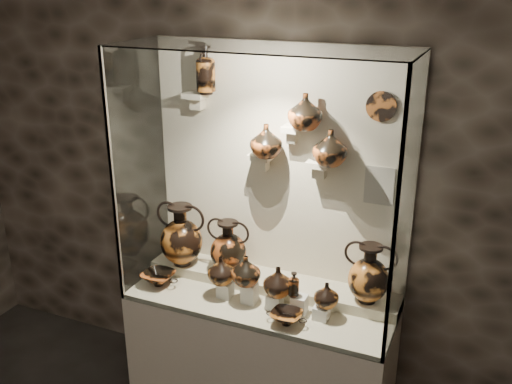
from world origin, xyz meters
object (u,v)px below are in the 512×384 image
Objects in this scene: jug_e at (327,295)px; kylix_left at (159,277)px; jug_c at (278,281)px; lekythos_small at (294,283)px; ovoid_vase_c at (330,148)px; kylix_right at (287,317)px; lekythos_tall at (206,68)px; amphora_left at (181,235)px; amphora_right at (369,273)px; jug_b at (246,270)px; jug_a at (221,270)px; ovoid_vase_b at (305,111)px; ovoid_vase_a at (266,141)px; amphora_mid at (228,247)px.

kylix_left is (-1.13, -0.06, -0.10)m from jug_e.
lekythos_small is at bearing 13.07° from jug_c.
jug_c is at bearing -126.18° from ovoid_vase_c.
lekythos_small is at bearing 14.21° from kylix_left.
lekythos_tall reaches higher than kylix_right.
kylix_left is (-0.06, -0.21, -0.23)m from amphora_left.
ovoid_vase_c is (-0.29, 0.05, 0.74)m from amphora_right.
jug_b is at bearing -29.29° from amphora_left.
jug_a is at bearing -153.42° from jug_c.
ovoid_vase_b is at bearing -172.68° from ovoid_vase_c.
lekythos_tall is 1.54× the size of ovoid_vase_b.
ovoid_vase_c reaches higher than ovoid_vase_a.
amphora_left reaches higher than lekythos_small.
ovoid_vase_a reaches higher than amphora_left.
kylix_left is 1.44m from ovoid_vase_c.
ovoid_vase_a is at bearing -179.07° from ovoid_vase_b.
jug_c is 0.89× the size of ovoid_vase_b.
jug_e is 0.99m from ovoid_vase_a.
ovoid_vase_c reaches higher than jug_b.
amphora_right reaches higher than jug_c.
lekythos_small is 0.95m from kylix_left.
kylix_left is at bearing -117.82° from amphora_left.
amphora_mid is at bearing 142.05° from jug_b.
amphora_right reaches higher than jug_e.
amphora_right is at bearing -10.37° from amphora_left.
jug_a is 0.88× the size of ovoid_vase_a.
amphora_mid is 1.75× the size of ovoid_vase_a.
amphora_right reaches higher than lekythos_small.
kylix_left is (-1.34, -0.23, -0.20)m from amphora_right.
amphora_mid reaches higher than jug_c.
kylix_left is 1.40m from lekythos_tall.
ovoid_vase_c is (1.05, 0.28, 0.94)m from kylix_left.
jug_b is (0.17, 0.00, 0.04)m from jug_a.
lekythos_tall is (-0.39, 0.29, 1.17)m from jug_b.
lekythos_tall reaches higher than amphora_left.
ovoid_vase_a reaches higher than kylix_right.
amphora_mid is 0.67m from kylix_right.
ovoid_vase_c reaches higher than amphora_left.
amphora_right is 1.81× the size of ovoid_vase_a.
kylix_right is at bearing -28.01° from amphora_mid.
amphora_mid is 0.78m from ovoid_vase_a.
kylix_right is at bearing -28.80° from jug_c.
ovoid_vase_a is at bearing -172.90° from ovoid_vase_c.
jug_b is 1.23× the size of jug_e.
ovoid_vase_c is (0.40, -0.00, 0.00)m from ovoid_vase_a.
jug_b is 0.38m from kylix_right.
ovoid_vase_b is (0.24, -0.00, 0.20)m from ovoid_vase_a.
kylix_right is (0.49, -0.12, -0.14)m from jug_a.
kylix_right is (0.88, -0.31, -0.24)m from amphora_left.
jug_b is (-0.72, -0.20, -0.03)m from amphora_right.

